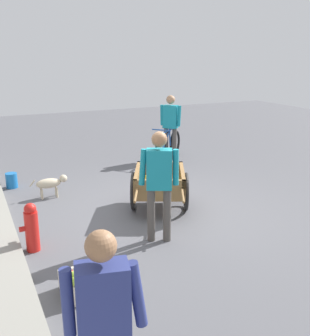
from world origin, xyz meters
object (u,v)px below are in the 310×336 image
object	(u,v)px
fire_hydrant	(31,227)
bystander_person	(104,318)
fruit_cart	(160,185)
bicycle	(168,146)
apple_crate	(77,284)
plastic_bucket	(12,180)
cyclist_person	(170,122)
dog	(51,183)
vendor_person	(159,178)

from	to	relation	value
fire_hydrant	bystander_person	world-z (taller)	bystander_person
fruit_cart	fire_hydrant	xyz separation A→B (m)	(-0.57, 2.16, -0.11)
bicycle	bystander_person	distance (m)	7.31
apple_crate	fruit_cart	bearing A→B (deg)	-46.16
bicycle	plastic_bucket	xyz separation A→B (m)	(-0.52, 3.69, -0.21)
fruit_cart	cyclist_person	distance (m)	3.39
cyclist_person	dog	bearing A→B (deg)	114.99
cyclist_person	bystander_person	bearing A→B (deg)	149.05
dog	fire_hydrant	bearing A→B (deg)	161.80
dog	plastic_bucket	xyz separation A→B (m)	(0.88, 0.59, -0.12)
fruit_cart	bicycle	size ratio (longest dim) A/B	1.43
apple_crate	fire_hydrant	bearing A→B (deg)	12.10
bicycle	plastic_bucket	size ratio (longest dim) A/B	4.33
vendor_person	apple_crate	world-z (taller)	vendor_person
fruit_cart	bystander_person	bearing A→B (deg)	148.74
bystander_person	plastic_bucket	bearing A→B (deg)	-0.16
dog	fire_hydrant	distance (m)	2.05
fruit_cart	plastic_bucket	distance (m)	3.10
dog	vendor_person	bearing A→B (deg)	-157.38
fire_hydrant	bystander_person	xyz separation A→B (m)	(-2.92, -0.04, 0.56)
bicycle	dog	xyz separation A→B (m)	(-1.40, 3.11, -0.08)
vendor_person	dog	world-z (taller)	vendor_person
cyclist_person	plastic_bucket	bearing A→B (deg)	99.31
bicycle	fire_hydrant	xyz separation A→B (m)	(-3.35, 3.75, -0.02)
bicycle	dog	world-z (taller)	bicycle
cyclist_person	dog	xyz separation A→B (m)	(-1.50, 3.22, -0.66)
bicycle	cyclist_person	size ratio (longest dim) A/B	0.81
fruit_cart	apple_crate	world-z (taller)	fruit_cart
fruit_cart	dog	world-z (taller)	fruit_cart
vendor_person	bystander_person	size ratio (longest dim) A/B	1.03
vendor_person	cyclist_person	world-z (taller)	cyclist_person
fruit_cart	vendor_person	distance (m)	1.24
fruit_cart	vendor_person	world-z (taller)	vendor_person
vendor_person	plastic_bucket	bearing A→B (deg)	25.82
bicycle	apple_crate	distance (m)	5.77
fruit_cart	fire_hydrant	distance (m)	2.23
vendor_person	apple_crate	bearing A→B (deg)	119.83
vendor_person	bicycle	bearing A→B (deg)	-28.92
fruit_cart	fire_hydrant	size ratio (longest dim) A/B	2.71
fruit_cart	plastic_bucket	bearing A→B (deg)	42.93
bicycle	bystander_person	world-z (taller)	bystander_person
dog	bicycle	bearing A→B (deg)	-65.77
fruit_cart	fire_hydrant	bearing A→B (deg)	104.71
vendor_person	dog	distance (m)	2.69
bicycle	dog	bearing A→B (deg)	114.23
fire_hydrant	vendor_person	bearing A→B (deg)	-105.58
apple_crate	cyclist_person	bearing A→B (deg)	-37.41
fruit_cart	dog	distance (m)	2.06
fruit_cart	plastic_bucket	size ratio (longest dim) A/B	6.19
fruit_cart	dog	xyz separation A→B (m)	(1.38, 1.52, -0.17)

